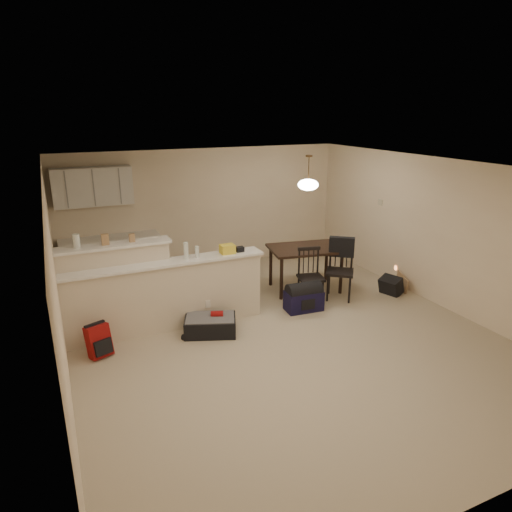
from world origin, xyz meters
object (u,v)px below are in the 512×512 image
red_backpack (99,341)px  dining_chair_far (340,270)px  navy_duffel (304,301)px  suitcase (210,325)px  dining_chair_near (311,276)px  black_daypack (391,286)px  pendant_lamp (308,184)px  dining_table (306,253)px

red_backpack → dining_chair_far: bearing=-16.1°
navy_duffel → suitcase: bearing=-170.4°
dining_chair_near → black_daypack: 1.60m
navy_duffel → black_daypack: size_ratio=1.70×
dining_chair_far → suitcase: (-2.54, -0.32, -0.41)m
red_backpack → navy_duffel: size_ratio=0.73×
dining_chair_near → red_backpack: (-3.60, -0.38, -0.26)m
dining_chair_near → pendant_lamp: bearing=82.8°
dining_chair_near → navy_duffel: size_ratio=1.57×
dining_chair_near → red_backpack: size_ratio=2.16×
black_daypack → suitcase: bearing=72.9°
pendant_lamp → black_daypack: size_ratio=1.70×
dining_table → suitcase: dining_table is taller
suitcase → navy_duffel: 1.72m
dining_table → suitcase: 2.48m
dining_table → pendant_lamp: bearing=-169.5°
suitcase → black_daypack: size_ratio=2.09×
dining_chair_near → suitcase: dining_chair_near is taller
dining_chair_near → dining_chair_far: 0.56m
dining_chair_near → navy_duffel: 0.48m
dining_table → pendant_lamp: 1.27m
dining_chair_far → navy_duffel: 0.92m
dining_table → dining_chair_near: dining_chair_near is taller
dining_table → dining_chair_far: 0.74m
dining_table → red_backpack: bearing=-155.5°
red_backpack → suitcase: bearing=-20.7°
pendant_lamp → navy_duffel: 2.05m
dining_chair_near → suitcase: bearing=-155.0°
dining_chair_far → red_backpack: 4.17m
suitcase → pendant_lamp: bearing=44.4°
dining_chair_near → dining_chair_far: (0.55, -0.07, 0.05)m
dining_table → navy_duffel: 1.10m
red_backpack → pendant_lamp: bearing=-6.5°
pendant_lamp → dining_chair_near: 1.63m
dining_chair_near → suitcase: size_ratio=1.27×
suitcase → black_daypack: 3.52m
pendant_lamp → dining_chair_far: bearing=-62.4°
dining_chair_near → dining_table: bearing=82.8°
dining_table → pendant_lamp: size_ratio=2.35×
dining_table → red_backpack: 3.97m
suitcase → red_backpack: bearing=-159.3°
dining_table → black_daypack: (1.32, -0.87, -0.56)m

